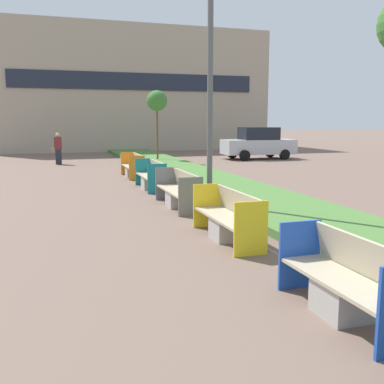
{
  "coord_description": "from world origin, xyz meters",
  "views": [
    {
      "loc": [
        -2.3,
        1.99,
        2.29
      ],
      "look_at": [
        0.9,
        11.97,
        0.6
      ],
      "focal_mm": 42.0,
      "sensor_mm": 36.0,
      "label": 1
    }
  ],
  "objects_px": {
    "pedestrian_walking": "(58,148)",
    "bench_teal_frame": "(151,178)",
    "sapling_tree_far": "(157,101)",
    "bench_grey_frame": "(179,193)",
    "bench_blue_frame": "(345,286)",
    "street_lamp_post": "(211,6)",
    "bench_yellow_frame": "(228,221)",
    "parked_car_distant": "(258,143)",
    "bench_orange_frame": "(133,168)"
  },
  "relations": [
    {
      "from": "bench_teal_frame",
      "to": "bench_orange_frame",
      "type": "distance_m",
      "value": 3.27
    },
    {
      "from": "bench_teal_frame",
      "to": "bench_grey_frame",
      "type": "bearing_deg",
      "value": -89.94
    },
    {
      "from": "bench_yellow_frame",
      "to": "bench_orange_frame",
      "type": "bearing_deg",
      "value": 90.02
    },
    {
      "from": "bench_grey_frame",
      "to": "bench_orange_frame",
      "type": "xyz_separation_m",
      "value": [
        -0.0,
        6.58,
        -0.01
      ]
    },
    {
      "from": "pedestrian_walking",
      "to": "bench_teal_frame",
      "type": "bearing_deg",
      "value": -74.15
    },
    {
      "from": "bench_blue_frame",
      "to": "pedestrian_walking",
      "type": "xyz_separation_m",
      "value": [
        -2.75,
        20.03,
        0.46
      ]
    },
    {
      "from": "bench_orange_frame",
      "to": "street_lamp_post",
      "type": "bearing_deg",
      "value": -85.18
    },
    {
      "from": "bench_teal_frame",
      "to": "street_lamp_post",
      "type": "height_order",
      "value": "street_lamp_post"
    },
    {
      "from": "bench_yellow_frame",
      "to": "bench_grey_frame",
      "type": "relative_size",
      "value": 0.94
    },
    {
      "from": "bench_blue_frame",
      "to": "bench_yellow_frame",
      "type": "height_order",
      "value": "same"
    },
    {
      "from": "bench_orange_frame",
      "to": "bench_grey_frame",
      "type": "bearing_deg",
      "value": -89.96
    },
    {
      "from": "bench_teal_frame",
      "to": "sapling_tree_far",
      "type": "height_order",
      "value": "sapling_tree_far"
    },
    {
      "from": "parked_car_distant",
      "to": "bench_grey_frame",
      "type": "bearing_deg",
      "value": -120.24
    },
    {
      "from": "bench_blue_frame",
      "to": "street_lamp_post",
      "type": "distance_m",
      "value": 7.85
    },
    {
      "from": "bench_yellow_frame",
      "to": "bench_teal_frame",
      "type": "height_order",
      "value": "same"
    },
    {
      "from": "bench_yellow_frame",
      "to": "bench_grey_frame",
      "type": "distance_m",
      "value": 3.44
    },
    {
      "from": "bench_teal_frame",
      "to": "parked_car_distant",
      "type": "height_order",
      "value": "parked_car_distant"
    },
    {
      "from": "bench_yellow_frame",
      "to": "bench_teal_frame",
      "type": "bearing_deg",
      "value": 90.02
    },
    {
      "from": "bench_grey_frame",
      "to": "parked_car_distant",
      "type": "height_order",
      "value": "parked_car_distant"
    },
    {
      "from": "sapling_tree_far",
      "to": "parked_car_distant",
      "type": "height_order",
      "value": "sapling_tree_far"
    },
    {
      "from": "bench_blue_frame",
      "to": "street_lamp_post",
      "type": "xyz_separation_m",
      "value": [
        0.61,
        6.34,
        4.59
      ]
    },
    {
      "from": "bench_grey_frame",
      "to": "parked_car_distant",
      "type": "bearing_deg",
      "value": 56.21
    },
    {
      "from": "bench_blue_frame",
      "to": "street_lamp_post",
      "type": "bearing_deg",
      "value": 84.47
    },
    {
      "from": "sapling_tree_far",
      "to": "street_lamp_post",
      "type": "bearing_deg",
      "value": -97.81
    },
    {
      "from": "bench_yellow_frame",
      "to": "street_lamp_post",
      "type": "distance_m",
      "value": 5.37
    },
    {
      "from": "bench_grey_frame",
      "to": "bench_teal_frame",
      "type": "height_order",
      "value": "same"
    },
    {
      "from": "parked_car_distant",
      "to": "pedestrian_walking",
      "type": "bearing_deg",
      "value": -177.46
    },
    {
      "from": "bench_blue_frame",
      "to": "sapling_tree_far",
      "type": "bearing_deg",
      "value": 82.92
    },
    {
      "from": "bench_orange_frame",
      "to": "street_lamp_post",
      "type": "xyz_separation_m",
      "value": [
        0.61,
        -7.28,
        4.59
      ]
    },
    {
      "from": "bench_teal_frame",
      "to": "sapling_tree_far",
      "type": "relative_size",
      "value": 0.54
    },
    {
      "from": "bench_yellow_frame",
      "to": "sapling_tree_far",
      "type": "height_order",
      "value": "sapling_tree_far"
    },
    {
      "from": "bench_yellow_frame",
      "to": "sapling_tree_far",
      "type": "bearing_deg",
      "value": 81.37
    },
    {
      "from": "bench_yellow_frame",
      "to": "street_lamp_post",
      "type": "relative_size",
      "value": 0.25
    },
    {
      "from": "pedestrian_walking",
      "to": "parked_car_distant",
      "type": "distance_m",
      "value": 11.32
    },
    {
      "from": "bench_teal_frame",
      "to": "bench_orange_frame",
      "type": "height_order",
      "value": "same"
    },
    {
      "from": "bench_yellow_frame",
      "to": "pedestrian_walking",
      "type": "bearing_deg",
      "value": 99.51
    },
    {
      "from": "sapling_tree_far",
      "to": "parked_car_distant",
      "type": "distance_m",
      "value": 6.56
    },
    {
      "from": "bench_blue_frame",
      "to": "bench_yellow_frame",
      "type": "relative_size",
      "value": 0.87
    },
    {
      "from": "parked_car_distant",
      "to": "bench_teal_frame",
      "type": "bearing_deg",
      "value": -128.52
    },
    {
      "from": "bench_blue_frame",
      "to": "street_lamp_post",
      "type": "relative_size",
      "value": 0.21
    },
    {
      "from": "sapling_tree_far",
      "to": "bench_grey_frame",
      "type": "bearing_deg",
      "value": -100.93
    },
    {
      "from": "street_lamp_post",
      "to": "sapling_tree_far",
      "type": "distance_m",
      "value": 13.54
    },
    {
      "from": "bench_grey_frame",
      "to": "parked_car_distant",
      "type": "distance_m",
      "value": 15.4
    },
    {
      "from": "bench_blue_frame",
      "to": "bench_grey_frame",
      "type": "relative_size",
      "value": 0.82
    },
    {
      "from": "bench_orange_frame",
      "to": "parked_car_distant",
      "type": "distance_m",
      "value": 10.6
    },
    {
      "from": "sapling_tree_far",
      "to": "pedestrian_walking",
      "type": "height_order",
      "value": "sapling_tree_far"
    },
    {
      "from": "bench_yellow_frame",
      "to": "parked_car_distant",
      "type": "bearing_deg",
      "value": 62.19
    },
    {
      "from": "bench_teal_frame",
      "to": "pedestrian_walking",
      "type": "distance_m",
      "value": 10.08
    },
    {
      "from": "bench_grey_frame",
      "to": "bench_yellow_frame",
      "type": "bearing_deg",
      "value": -90.03
    },
    {
      "from": "bench_yellow_frame",
      "to": "sapling_tree_far",
      "type": "relative_size",
      "value": 0.58
    }
  ]
}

